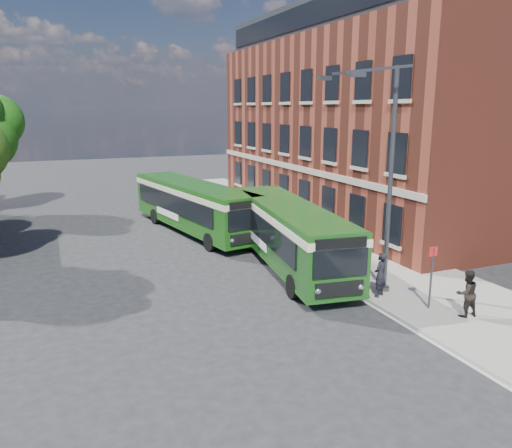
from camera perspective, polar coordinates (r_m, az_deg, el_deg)
name	(u,v)px	position (r m, az deg, el deg)	size (l,w,h in m)	color
ground	(249,295)	(20.60, -0.86, -8.10)	(120.00, 120.00, 0.00)	#252427
pavement	(307,233)	(30.35, 5.80, -1.00)	(6.00, 48.00, 0.15)	gray
kerb_line	(260,239)	(29.08, 0.50, -1.71)	(0.12, 48.00, 0.01)	beige
brick_office	(370,115)	(36.55, 12.90, 12.06)	(12.10, 26.00, 14.20)	maroon
street_lamp	(383,178)	(20.02, 14.31, 5.06)	(2.96, 2.38, 9.00)	#3C3F42
bus_stop_sign	(431,273)	(19.57, 19.42, -5.35)	(0.35, 0.08, 2.52)	#3C3F42
bus_front	(289,229)	(23.73, 3.79, -0.61)	(4.13, 12.05, 3.02)	#1A4D16
bus_rear	(193,203)	(30.61, -7.20, 2.45)	(4.73, 12.62, 3.02)	#174D11
pedestrian_a	(380,275)	(20.34, 14.00, -5.64)	(0.66, 0.43, 1.80)	black
pedestrian_b	(467,293)	(19.45, 22.93, -7.30)	(0.84, 0.66, 1.74)	black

